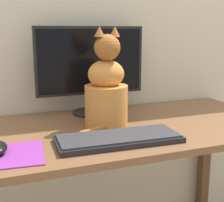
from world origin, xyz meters
The scene contains 5 objects.
desk centered at (0.00, 0.00, 0.62)m, with size 1.45×0.63×0.72m.
monitor centered at (0.00, 0.22, 0.93)m, with size 0.49×0.17×0.39m.
keyboard centered at (-0.02, -0.17, 0.73)m, with size 0.43×0.18×0.02m.
mousepad_left centered at (-0.39, -0.17, 0.72)m, with size 0.25×0.22×0.00m.
cat centered at (0.01, 0.03, 0.86)m, with size 0.23×0.22×0.39m.
Camera 1 is at (-0.39, -1.10, 1.09)m, focal length 50.00 mm.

